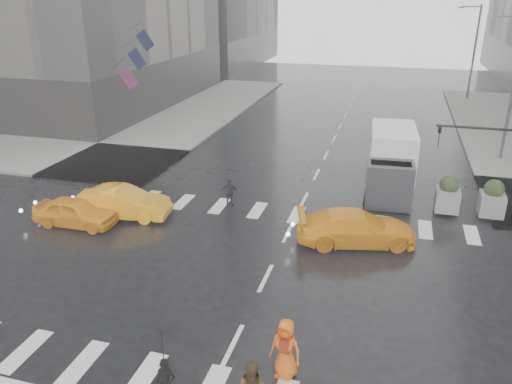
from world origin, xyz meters
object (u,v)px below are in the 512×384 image
(traffic_signal_pole, at_px, (502,155))
(pedestrian_orange, at_px, (286,349))
(box_truck, at_px, (391,160))
(taxi_mid, at_px, (123,203))
(taxi_front, at_px, (75,212))

(traffic_signal_pole, height_order, pedestrian_orange, traffic_signal_pole)
(pedestrian_orange, relative_size, box_truck, 0.30)
(pedestrian_orange, distance_m, taxi_mid, 12.93)
(taxi_mid, bearing_deg, taxi_front, 122.08)
(traffic_signal_pole, xyz_separation_m, box_truck, (-4.81, 2.43, -1.45))
(pedestrian_orange, xyz_separation_m, taxi_front, (-11.51, 6.98, -0.26))
(taxi_mid, relative_size, box_truck, 0.73)
(traffic_signal_pole, bearing_deg, taxi_front, -162.49)
(traffic_signal_pole, relative_size, pedestrian_orange, 2.43)
(pedestrian_orange, height_order, box_truck, box_truck)
(pedestrian_orange, distance_m, taxi_front, 13.46)
(pedestrian_orange, xyz_separation_m, taxi_mid, (-9.85, 8.38, -0.18))
(traffic_signal_pole, xyz_separation_m, taxi_mid, (-17.02, -4.49, -2.47))
(traffic_signal_pole, height_order, taxi_mid, traffic_signal_pole)
(box_truck, bearing_deg, taxi_mid, -153.88)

